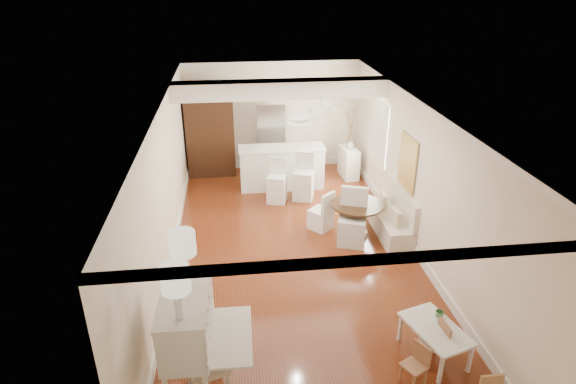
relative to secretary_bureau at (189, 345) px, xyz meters
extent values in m
plane|color=maroon|center=(1.70, 3.02, -0.72)|extent=(9.00, 9.00, 0.00)
cube|color=white|center=(1.70, 3.02, 2.08)|extent=(4.50, 9.00, 0.04)
cube|color=white|center=(1.70, 7.52, 0.68)|extent=(4.50, 0.04, 2.80)
cube|color=white|center=(-0.55, 3.02, 0.68)|extent=(0.04, 9.00, 2.80)
cube|color=white|center=(3.95, 3.02, 0.68)|extent=(0.04, 9.00, 2.80)
cube|color=white|center=(1.70, 5.22, 1.90)|extent=(4.50, 0.45, 0.36)
cube|color=tan|center=(3.92, 3.52, 0.83)|extent=(0.04, 0.84, 1.04)
cube|color=white|center=(3.93, 5.42, 0.83)|extent=(0.04, 1.10, 1.40)
cylinder|color=#381E11|center=(0.50, 7.50, 1.13)|extent=(0.30, 0.03, 0.30)
cylinder|color=white|center=(1.70, 2.52, 2.03)|extent=(0.36, 0.36, 0.08)
cube|color=silver|center=(0.00, 0.00, 0.00)|extent=(1.15, 1.17, 1.44)
cube|color=silver|center=(0.20, -0.06, -0.26)|extent=(0.65, 0.65, 0.91)
cube|color=white|center=(3.25, 0.20, -0.48)|extent=(0.83, 1.09, 0.48)
cube|color=#A6714B|center=(2.81, -0.23, -0.43)|extent=(0.37, 0.37, 0.57)
cube|color=#9D6947|center=(3.21, 0.11, -0.41)|extent=(0.33, 0.33, 0.62)
cube|color=silver|center=(3.69, 3.52, -0.23)|extent=(0.52, 1.60, 0.98)
cylinder|color=#452A16|center=(3.02, 3.60, -0.37)|extent=(1.15, 1.15, 0.70)
cube|color=silver|center=(2.87, 3.32, -0.17)|extent=(0.66, 0.67, 1.09)
cube|color=white|center=(2.37, 3.95, -0.30)|extent=(0.57, 0.57, 0.83)
cube|color=white|center=(1.80, 6.12, -0.20)|extent=(2.05, 0.65, 1.03)
cube|color=white|center=(1.60, 5.31, -0.21)|extent=(0.51, 0.51, 1.02)
cube|color=white|center=(2.22, 5.38, -0.17)|extent=(0.55, 0.55, 1.10)
cube|color=#381E11|center=(0.10, 7.20, 0.43)|extent=(1.20, 0.60, 2.30)
imported|color=silver|center=(2.00, 7.17, 0.18)|extent=(0.75, 0.65, 1.80)
cube|color=white|center=(3.58, 6.60, -0.34)|extent=(0.41, 0.82, 0.76)
imported|color=#56955E|center=(3.38, 0.42, -0.19)|extent=(0.14, 0.14, 0.09)
imported|color=silver|center=(3.60, 6.64, 0.14)|extent=(0.21, 0.21, 0.19)
camera|label=1|loc=(0.66, -4.63, 4.15)|focal=30.00mm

